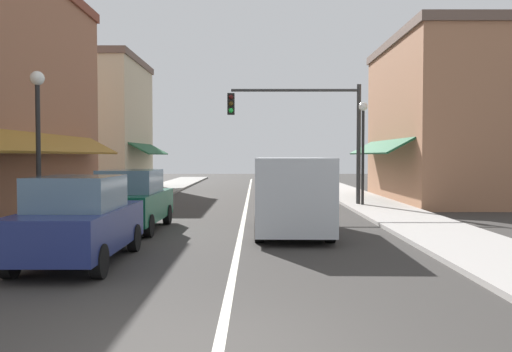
{
  "coord_description": "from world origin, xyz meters",
  "views": [
    {
      "loc": [
        0.42,
        -5.63,
        2.19
      ],
      "look_at": [
        0.34,
        15.94,
        1.36
      ],
      "focal_mm": 37.76,
      "sensor_mm": 36.0,
      "label": 1
    }
  ],
  "objects_px": {
    "van_in_lane": "(294,193)",
    "parked_car_second_left": "(134,200)",
    "parked_car_nearest_left": "(81,220)",
    "street_lamp_right_mid": "(365,136)",
    "street_lamp_left_near": "(40,125)",
    "traffic_signal_mast_arm": "(312,122)"
  },
  "relations": [
    {
      "from": "traffic_signal_mast_arm",
      "to": "street_lamp_right_mid",
      "type": "distance_m",
      "value": 2.28
    },
    {
      "from": "van_in_lane",
      "to": "parked_car_second_left",
      "type": "bearing_deg",
      "value": 173.87
    },
    {
      "from": "parked_car_nearest_left",
      "to": "van_in_lane",
      "type": "height_order",
      "value": "van_in_lane"
    },
    {
      "from": "parked_car_nearest_left",
      "to": "parked_car_second_left",
      "type": "relative_size",
      "value": 0.99
    },
    {
      "from": "parked_car_nearest_left",
      "to": "traffic_signal_mast_arm",
      "type": "bearing_deg",
      "value": 64.15
    },
    {
      "from": "parked_car_nearest_left",
      "to": "van_in_lane",
      "type": "relative_size",
      "value": 0.79
    },
    {
      "from": "parked_car_second_left",
      "to": "street_lamp_left_near",
      "type": "relative_size",
      "value": 0.95
    },
    {
      "from": "parked_car_second_left",
      "to": "van_in_lane",
      "type": "height_order",
      "value": "van_in_lane"
    },
    {
      "from": "traffic_signal_mast_arm",
      "to": "street_lamp_left_near",
      "type": "height_order",
      "value": "traffic_signal_mast_arm"
    },
    {
      "from": "traffic_signal_mast_arm",
      "to": "van_in_lane",
      "type": "bearing_deg",
      "value": -99.37
    },
    {
      "from": "van_in_lane",
      "to": "traffic_signal_mast_arm",
      "type": "bearing_deg",
      "value": 81.8
    },
    {
      "from": "parked_car_second_left",
      "to": "street_lamp_right_mid",
      "type": "xyz_separation_m",
      "value": [
        8.1,
        6.9,
        2.12
      ]
    },
    {
      "from": "parked_car_nearest_left",
      "to": "van_in_lane",
      "type": "distance_m",
      "value": 6.24
    },
    {
      "from": "traffic_signal_mast_arm",
      "to": "street_lamp_left_near",
      "type": "xyz_separation_m",
      "value": [
        -7.87,
        -9.13,
        -0.65
      ]
    },
    {
      "from": "parked_car_second_left",
      "to": "street_lamp_right_mid",
      "type": "height_order",
      "value": "street_lamp_right_mid"
    },
    {
      "from": "parked_car_nearest_left",
      "to": "street_lamp_left_near",
      "type": "height_order",
      "value": "street_lamp_left_near"
    },
    {
      "from": "street_lamp_left_near",
      "to": "street_lamp_right_mid",
      "type": "height_order",
      "value": "street_lamp_right_mid"
    },
    {
      "from": "parked_car_nearest_left",
      "to": "traffic_signal_mast_arm",
      "type": "distance_m",
      "value": 13.73
    },
    {
      "from": "parked_car_nearest_left",
      "to": "parked_car_second_left",
      "type": "bearing_deg",
      "value": 90.75
    },
    {
      "from": "parked_car_nearest_left",
      "to": "street_lamp_right_mid",
      "type": "distance_m",
      "value": 14.38
    },
    {
      "from": "parked_car_second_left",
      "to": "parked_car_nearest_left",
      "type": "bearing_deg",
      "value": -88.25
    },
    {
      "from": "street_lamp_left_near",
      "to": "parked_car_nearest_left",
      "type": "bearing_deg",
      "value": -56.11
    }
  ]
}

